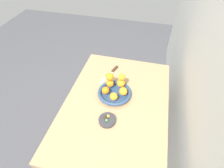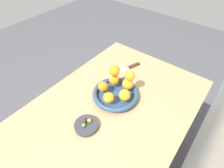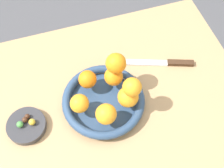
{
  "view_description": "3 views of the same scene",
  "coord_description": "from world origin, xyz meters",
  "views": [
    {
      "loc": [
        0.81,
        0.17,
        1.76
      ],
      "look_at": [
        -0.1,
        -0.06,
        0.82
      ],
      "focal_mm": 28.0,
      "sensor_mm": 36.0,
      "label": 1
    },
    {
      "loc": [
        0.46,
        0.36,
        1.49
      ],
      "look_at": [
        -0.08,
        -0.06,
        0.82
      ],
      "focal_mm": 28.0,
      "sensor_mm": 36.0,
      "label": 2
    },
    {
      "loc": [
        0.02,
        0.36,
        1.54
      ],
      "look_at": [
        -0.1,
        -0.02,
        0.86
      ],
      "focal_mm": 45.0,
      "sensor_mm": 36.0,
      "label": 3
    }
  ],
  "objects": [
    {
      "name": "candy_ball_3",
      "position": [
        0.15,
        -0.02,
        0.77
      ],
      "size": [
        0.02,
        0.02,
        0.02
      ],
      "primitive_type": "sphere",
      "color": "gold",
      "rests_on": "candy_dish"
    },
    {
      "name": "orange_2",
      "position": [
        -0.04,
        -0.09,
        0.81
      ],
      "size": [
        0.06,
        0.06,
        0.06
      ],
      "primitive_type": "sphere",
      "color": "orange",
      "rests_on": "fruit_bowl"
    },
    {
      "name": "candy_ball_2",
      "position": [
        0.18,
        -0.02,
        0.77
      ],
      "size": [
        0.02,
        0.02,
        0.02
      ],
      "primitive_type": "sphere",
      "color": "#4C9947",
      "rests_on": "candy_dish"
    },
    {
      "name": "orange_1",
      "position": [
        -0.12,
        -0.08,
        0.81
      ],
      "size": [
        0.06,
        0.06,
        0.06
      ],
      "primitive_type": "sphere",
      "color": "orange",
      "rests_on": "fruit_bowl"
    },
    {
      "name": "orange_4",
      "position": [
        -0.06,
        0.04,
        0.81
      ],
      "size": [
        0.06,
        0.06,
        0.06
      ],
      "primitive_type": "sphere",
      "color": "orange",
      "rests_on": "fruit_bowl"
    },
    {
      "name": "candy_ball_1",
      "position": [
        0.16,
        -0.04,
        0.77
      ],
      "size": [
        0.02,
        0.02,
        0.02
      ],
      "primitive_type": "sphere",
      "color": "#472819",
      "rests_on": "candy_dish"
    },
    {
      "name": "orange_5",
      "position": [
        -0.13,
        -0.08,
        0.87
      ],
      "size": [
        0.06,
        0.06,
        0.06
      ],
      "primitive_type": "sphere",
      "color": "orange",
      "rests_on": "orange_1"
    },
    {
      "name": "knife",
      "position": [
        -0.32,
        -0.12,
        0.75
      ],
      "size": [
        0.25,
        0.11,
        0.01
      ],
      "color": "#3F2819",
      "rests_on": "dining_table"
    },
    {
      "name": "fruit_bowl",
      "position": [
        -0.08,
        -0.03,
        0.76
      ],
      "size": [
        0.26,
        0.26,
        0.04
      ],
      "color": "navy",
      "rests_on": "dining_table"
    },
    {
      "name": "orange_3",
      "position": [
        -0.0,
        -0.02,
        0.81
      ],
      "size": [
        0.06,
        0.06,
        0.06
      ],
      "primitive_type": "sphere",
      "color": "orange",
      "rests_on": "fruit_bowl"
    },
    {
      "name": "candy_ball_0",
      "position": [
        0.17,
        -0.03,
        0.77
      ],
      "size": [
        0.02,
        0.02,
        0.02
      ],
      "primitive_type": "sphere",
      "color": "#472819",
      "rests_on": "candy_dish"
    },
    {
      "name": "dining_table",
      "position": [
        0.0,
        0.0,
        0.65
      ],
      "size": [
        1.1,
        0.76,
        0.74
      ],
      "color": "tan",
      "rests_on": "ground_plane"
    },
    {
      "name": "orange_6",
      "position": [
        -0.15,
        0.01,
        0.87
      ],
      "size": [
        0.05,
        0.05,
        0.05
      ],
      "primitive_type": "sphere",
      "color": "orange",
      "rests_on": "orange_0"
    },
    {
      "name": "orange_0",
      "position": [
        -0.14,
        0.01,
        0.81
      ],
      "size": [
        0.06,
        0.06,
        0.06
      ],
      "primitive_type": "sphere",
      "color": "orange",
      "rests_on": "fruit_bowl"
    },
    {
      "name": "candy_dish",
      "position": [
        0.17,
        -0.02,
        0.75
      ],
      "size": [
        0.12,
        0.12,
        0.02
      ],
      "primitive_type": "cylinder",
      "color": "#333338",
      "rests_on": "dining_table"
    }
  ]
}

